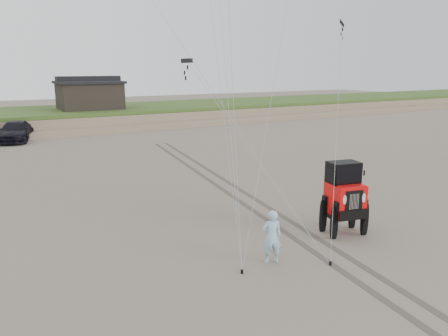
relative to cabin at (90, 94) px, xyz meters
The scene contains 9 objects.
ground 37.20m from the cabin, 93.09° to the right, with size 160.00×160.00×0.00m, color #6B6054.
dune_ridge 3.18m from the cabin, 165.96° to the left, with size 160.00×14.25×1.73m.
cabin is the anchor object (origin of this frame).
truck_c 10.82m from the cabin, 137.95° to the right, with size 2.24×5.50×1.60m, color black.
jeep 35.76m from the cabin, 89.06° to the right, with size 2.46×5.70×2.12m, color red, non-canonical shape.
man 36.57m from the cabin, 94.92° to the right, with size 0.62×0.41×1.71m, color #98CFEB.
stake_main 36.94m from the cabin, 96.75° to the right, with size 0.08×0.08×0.12m, color black.
stake_aux 37.62m from the cabin, 92.56° to the right, with size 0.08×0.08×0.12m, color black.
tire_tracks 29.18m from the cabin, 90.00° to the right, with size 5.22×29.74×0.01m.
Camera 1 is at (-8.71, -9.58, 5.96)m, focal length 35.00 mm.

